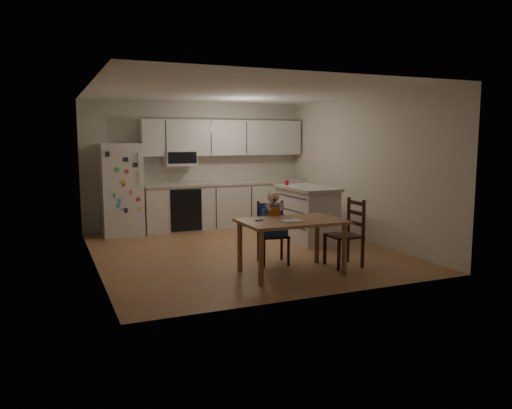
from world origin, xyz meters
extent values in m
cube|color=#9B6641|center=(0.00, 0.00, -0.01)|extent=(4.50, 5.00, 0.01)
cube|color=beige|center=(0.00, 2.50, 1.25)|extent=(4.50, 0.02, 2.50)
cube|color=beige|center=(-2.25, 0.00, 1.25)|extent=(0.02, 5.00, 2.50)
cube|color=beige|center=(2.25, 0.00, 1.25)|extent=(0.02, 5.00, 2.50)
cube|color=white|center=(0.00, 0.00, 2.50)|extent=(4.50, 5.00, 0.01)
cube|color=silver|center=(-1.55, 2.15, 0.85)|extent=(0.72, 0.70, 1.70)
cube|color=silver|center=(0.53, 2.20, 0.43)|extent=(3.34, 0.60, 0.86)
cube|color=beige|center=(0.53, 2.19, 0.89)|extent=(3.37, 0.62, 0.05)
cube|color=black|center=(-0.39, 1.89, 0.43)|extent=(0.60, 0.02, 0.80)
cube|color=silver|center=(0.53, 2.33, 1.80)|extent=(3.34, 0.34, 0.70)
cube|color=silver|center=(-0.39, 2.30, 1.42)|extent=(0.60, 0.38, 0.33)
cube|color=silver|center=(1.33, 0.29, 0.45)|extent=(0.62, 1.24, 0.91)
cube|color=beige|center=(1.33, 0.29, 0.93)|extent=(0.68, 1.30, 0.05)
cylinder|color=red|center=(1.13, 0.68, 1.00)|extent=(0.07, 0.07, 0.09)
cube|color=brown|center=(0.12, -1.49, 0.70)|extent=(1.35, 0.87, 0.04)
cylinder|color=brown|center=(-0.48, -1.84, 0.34)|extent=(0.07, 0.07, 0.68)
cylinder|color=brown|center=(-0.48, -1.13, 0.34)|extent=(0.07, 0.07, 0.68)
cylinder|color=brown|center=(0.71, -1.84, 0.34)|extent=(0.07, 0.07, 0.68)
cylinder|color=brown|center=(0.71, -1.13, 0.34)|extent=(0.07, 0.07, 0.68)
cube|color=silver|center=(0.07, -1.58, 0.73)|extent=(0.26, 0.23, 0.01)
cylinder|color=#1849AB|center=(-0.32, -1.39, 0.73)|extent=(0.12, 0.06, 0.02)
cube|color=black|center=(0.12, -0.92, 0.41)|extent=(0.46, 0.46, 0.03)
cube|color=black|center=(-0.09, -1.06, 0.20)|extent=(0.04, 0.04, 0.39)
cube|color=black|center=(-0.02, -0.71, 0.20)|extent=(0.04, 0.04, 0.39)
cube|color=black|center=(0.26, -1.12, 0.20)|extent=(0.04, 0.04, 0.39)
cube|color=black|center=(0.32, -0.77, 0.20)|extent=(0.04, 0.04, 0.39)
cube|color=black|center=(0.15, -0.74, 0.65)|extent=(0.39, 0.10, 0.47)
cube|color=#1849AB|center=(0.12, -0.92, 0.47)|extent=(0.41, 0.38, 0.09)
cube|color=#1849AB|center=(0.14, -0.79, 0.67)|extent=(0.36, 0.12, 0.32)
cube|color=#5C6ACE|center=(0.11, -0.93, 0.52)|extent=(0.32, 0.29, 0.01)
cube|color=#2D57A5|center=(0.12, -0.91, 0.73)|extent=(0.23, 0.17, 0.24)
cube|color=#D56016|center=(0.11, -0.97, 0.72)|extent=(0.18, 0.04, 0.19)
sphere|color=beige|center=(0.12, -0.92, 0.96)|extent=(0.18, 0.18, 0.16)
ellipsoid|color=olive|center=(0.12, -0.92, 0.98)|extent=(0.18, 0.17, 0.13)
cube|color=black|center=(0.97, -1.44, 0.43)|extent=(0.43, 0.43, 0.03)
cube|color=black|center=(0.78, -1.24, 0.21)|extent=(0.04, 0.04, 0.42)
cube|color=black|center=(1.16, -1.25, 0.21)|extent=(0.04, 0.04, 0.42)
cube|color=black|center=(0.77, -1.62, 0.21)|extent=(0.04, 0.04, 0.42)
cube|color=black|center=(1.15, -1.63, 0.21)|extent=(0.04, 0.04, 0.42)
cube|color=black|center=(1.16, -1.44, 0.70)|extent=(0.05, 0.42, 0.50)
camera|label=1|loc=(-2.87, -7.26, 1.79)|focal=35.00mm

